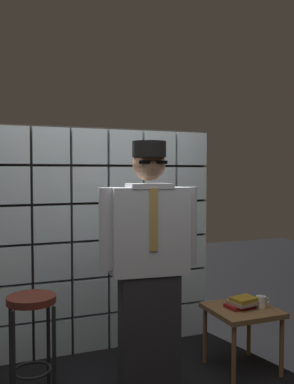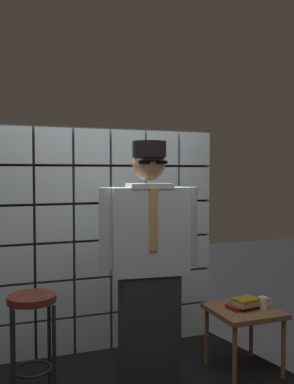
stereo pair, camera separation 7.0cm
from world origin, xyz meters
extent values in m
cube|color=silver|center=(-0.67, 1.29, 0.16)|extent=(0.32, 0.08, 0.32)
cube|color=silver|center=(-0.34, 1.29, 0.16)|extent=(0.32, 0.08, 0.32)
cube|color=silver|center=(0.00, 1.29, 0.16)|extent=(0.32, 0.08, 0.32)
cube|color=silver|center=(0.34, 1.29, 0.16)|extent=(0.32, 0.08, 0.32)
cube|color=silver|center=(0.67, 1.29, 0.16)|extent=(0.32, 0.08, 0.32)
cube|color=silver|center=(1.01, 1.29, 0.16)|extent=(0.32, 0.08, 0.32)
cube|color=silver|center=(-0.67, 1.29, 0.49)|extent=(0.32, 0.08, 0.32)
cube|color=silver|center=(-0.34, 1.29, 0.49)|extent=(0.32, 0.08, 0.32)
cube|color=silver|center=(0.00, 1.29, 0.49)|extent=(0.32, 0.08, 0.32)
cube|color=silver|center=(0.34, 1.29, 0.49)|extent=(0.32, 0.08, 0.32)
cube|color=silver|center=(0.67, 1.29, 0.49)|extent=(0.32, 0.08, 0.32)
cube|color=silver|center=(1.01, 1.29, 0.49)|extent=(0.32, 0.08, 0.32)
cube|color=silver|center=(-0.67, 1.29, 0.83)|extent=(0.32, 0.08, 0.32)
cube|color=silver|center=(-0.34, 1.29, 0.83)|extent=(0.32, 0.08, 0.32)
cube|color=silver|center=(0.00, 1.29, 0.83)|extent=(0.32, 0.08, 0.32)
cube|color=silver|center=(0.34, 1.29, 0.83)|extent=(0.32, 0.08, 0.32)
cube|color=silver|center=(0.67, 1.29, 0.83)|extent=(0.32, 0.08, 0.32)
cube|color=silver|center=(1.01, 1.29, 0.83)|extent=(0.32, 0.08, 0.32)
cube|color=silver|center=(-0.67, 1.29, 1.17)|extent=(0.32, 0.08, 0.32)
cube|color=silver|center=(-0.34, 1.29, 1.17)|extent=(0.32, 0.08, 0.32)
cube|color=silver|center=(0.00, 1.29, 1.17)|extent=(0.32, 0.08, 0.32)
cube|color=silver|center=(0.34, 1.29, 1.17)|extent=(0.32, 0.08, 0.32)
cube|color=silver|center=(0.67, 1.29, 1.17)|extent=(0.32, 0.08, 0.32)
cube|color=silver|center=(1.01, 1.29, 1.17)|extent=(0.32, 0.08, 0.32)
cube|color=silver|center=(-0.67, 1.29, 1.51)|extent=(0.32, 0.08, 0.32)
cube|color=silver|center=(-0.34, 1.29, 1.51)|extent=(0.32, 0.08, 0.32)
cube|color=silver|center=(0.00, 1.29, 1.51)|extent=(0.32, 0.08, 0.32)
cube|color=silver|center=(0.34, 1.29, 1.51)|extent=(0.32, 0.08, 0.32)
cube|color=silver|center=(0.67, 1.29, 1.51)|extent=(0.32, 0.08, 0.32)
cube|color=silver|center=(1.01, 1.29, 1.51)|extent=(0.32, 0.08, 0.32)
cube|color=silver|center=(-0.67, 1.29, 1.84)|extent=(0.32, 0.08, 0.32)
cube|color=silver|center=(-0.34, 1.29, 1.84)|extent=(0.32, 0.08, 0.32)
cube|color=silver|center=(0.00, 1.29, 1.84)|extent=(0.32, 0.08, 0.32)
cube|color=silver|center=(0.34, 1.29, 1.84)|extent=(0.32, 0.08, 0.32)
cube|color=silver|center=(0.67, 1.29, 1.84)|extent=(0.32, 0.08, 0.32)
cube|color=silver|center=(1.01, 1.29, 1.84)|extent=(0.32, 0.08, 0.32)
cube|color=#38332D|center=(0.00, 1.34, 1.00)|extent=(2.38, 0.02, 2.04)
cube|color=#28282D|center=(0.22, 0.39, 0.44)|extent=(0.44, 0.26, 0.88)
cube|color=silver|center=(0.22, 0.39, 1.19)|extent=(0.57, 0.30, 0.62)
cube|color=tan|center=(0.20, 0.27, 1.29)|extent=(0.06, 0.02, 0.44)
cube|color=silver|center=(0.22, 0.39, 1.52)|extent=(0.33, 0.28, 0.04)
sphere|color=#A87A5B|center=(0.22, 0.39, 1.67)|extent=(0.24, 0.24, 0.24)
ellipsoid|color=black|center=(0.21, 0.34, 1.63)|extent=(0.16, 0.10, 0.11)
cube|color=black|center=(0.21, 0.28, 1.68)|extent=(0.20, 0.03, 0.02)
cylinder|color=black|center=(0.21, 0.30, 1.72)|extent=(0.20, 0.20, 0.01)
cylinder|color=black|center=(0.22, 0.39, 1.78)|extent=(0.24, 0.24, 0.11)
cylinder|color=silver|center=(0.53, 0.36, 1.22)|extent=(0.12, 0.12, 0.57)
cylinder|color=silver|center=(-0.09, 0.42, 1.22)|extent=(0.12, 0.12, 0.57)
cylinder|color=#592319|center=(-0.59, 0.58, 0.73)|extent=(0.34, 0.34, 0.05)
torus|color=black|center=(-0.59, 0.58, 0.23)|extent=(0.27, 0.27, 0.02)
cylinder|color=black|center=(-0.72, 0.45, 0.35)|extent=(0.03, 0.03, 0.70)
cylinder|color=black|center=(-0.46, 0.45, 0.35)|extent=(0.03, 0.03, 0.70)
cylinder|color=black|center=(-0.72, 0.71, 0.35)|extent=(0.03, 0.03, 0.70)
cylinder|color=black|center=(-0.46, 0.71, 0.35)|extent=(0.03, 0.03, 0.70)
cube|color=brown|center=(1.06, 0.46, 0.49)|extent=(0.52, 0.52, 0.04)
cylinder|color=brown|center=(0.84, 0.24, 0.24)|extent=(0.04, 0.04, 0.47)
cylinder|color=brown|center=(1.28, 0.24, 0.24)|extent=(0.04, 0.04, 0.47)
cylinder|color=brown|center=(0.84, 0.68, 0.24)|extent=(0.04, 0.04, 0.47)
cylinder|color=brown|center=(1.28, 0.68, 0.24)|extent=(0.04, 0.04, 0.47)
cube|color=maroon|center=(1.05, 0.47, 0.53)|extent=(0.26, 0.17, 0.03)
cube|color=gray|center=(1.07, 0.45, 0.56)|extent=(0.23, 0.21, 0.02)
cube|color=olive|center=(1.07, 0.45, 0.58)|extent=(0.22, 0.18, 0.03)
cylinder|color=silver|center=(1.21, 0.40, 0.56)|extent=(0.08, 0.08, 0.09)
torus|color=silver|center=(1.27, 0.40, 0.56)|extent=(0.06, 0.01, 0.06)
camera|label=1|loc=(-0.90, -2.42, 1.61)|focal=39.56mm
camera|label=2|loc=(-0.83, -2.44, 1.61)|focal=39.56mm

